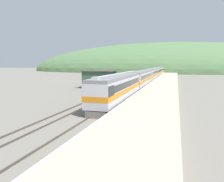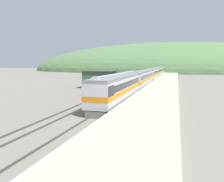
# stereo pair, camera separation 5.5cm
# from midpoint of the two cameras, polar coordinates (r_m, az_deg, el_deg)

# --- Properties ---
(track_main) EXTENTS (1.52, 180.00, 0.16)m
(track_main) POSITION_cam_midpoint_polar(r_m,az_deg,el_deg) (72.81, 10.05, 2.51)
(track_main) COLOR #4C443D
(track_main) RESTS_ON ground
(track_siding) EXTENTS (1.52, 180.00, 0.16)m
(track_siding) POSITION_cam_midpoint_polar(r_m,az_deg,el_deg) (73.40, 6.80, 2.61)
(track_siding) COLOR #4C443D
(track_siding) RESTS_ON ground
(platform) EXTENTS (6.90, 140.00, 0.99)m
(platform) POSITION_cam_midpoint_polar(r_m,az_deg,el_deg) (52.48, 13.16, 1.11)
(platform) COLOR #B2A893
(platform) RESTS_ON ground
(distant_hills) EXTENTS (217.13, 97.71, 42.77)m
(distant_hills) POSITION_cam_midpoint_polar(r_m,az_deg,el_deg) (170.90, 13.86, 5.01)
(distant_hills) COLOR #517547
(distant_hills) RESTS_ON ground
(station_shed) EXTENTS (7.16, 7.14, 4.23)m
(station_shed) POSITION_cam_midpoint_polar(r_m,az_deg,el_deg) (53.70, -3.13, 3.18)
(station_shed) COLOR #385B42
(station_shed) RESTS_ON ground
(express_train_lead_car) EXTENTS (3.01, 19.83, 4.48)m
(express_train_lead_car) POSITION_cam_midpoint_polar(r_m,az_deg,el_deg) (32.21, 1.70, 0.73)
(express_train_lead_car) COLOR black
(express_train_lead_car) RESTS_ON ground
(carriage_second) EXTENTS (3.00, 20.73, 4.12)m
(carriage_second) POSITION_cam_midpoint_polar(r_m,az_deg,el_deg) (53.09, 7.65, 3.20)
(carriage_second) COLOR black
(carriage_second) RESTS_ON ground
(carriage_third) EXTENTS (3.00, 20.73, 4.12)m
(carriage_third) POSITION_cam_midpoint_polar(r_m,az_deg,el_deg) (74.48, 10.25, 4.28)
(carriage_third) COLOR black
(carriage_third) RESTS_ON ground
(carriage_fourth) EXTENTS (3.00, 20.73, 4.12)m
(carriage_fourth) POSITION_cam_midpoint_polar(r_m,az_deg,el_deg) (95.97, 11.69, 4.87)
(carriage_fourth) COLOR black
(carriage_fourth) RESTS_ON ground
(carriage_fifth) EXTENTS (3.00, 20.73, 4.12)m
(carriage_fifth) POSITION_cam_midpoint_polar(r_m,az_deg,el_deg) (117.49, 12.61, 5.24)
(carriage_fifth) COLOR black
(carriage_fifth) RESTS_ON ground
(siding_train) EXTENTS (2.90, 35.68, 3.53)m
(siding_train) POSITION_cam_midpoint_polar(r_m,az_deg,el_deg) (53.72, 3.18, 2.85)
(siding_train) COLOR black
(siding_train) RESTS_ON ground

